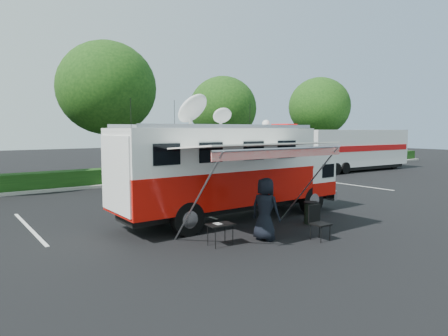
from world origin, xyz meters
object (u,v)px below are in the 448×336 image
Objects in this scene: semi_trailer at (355,149)px; folding_table at (220,225)px; command_truck at (230,170)px; trash_bin at (311,213)px.

folding_table is at bearing -153.26° from semi_trailer.
semi_trailer is (20.94, 10.55, 1.16)m from folding_table.
command_truck reaches higher than trash_bin.
semi_trailer is (18.65, 7.98, -0.12)m from command_truck.
folding_table is at bearing -131.72° from command_truck.
command_truck is 11.27× the size of folding_table.
command_truck reaches higher than folding_table.
semi_trailer is (16.71, 10.25, 1.36)m from trash_bin.
folding_table is 23.48m from semi_trailer.
trash_bin is 0.07× the size of semi_trailer.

